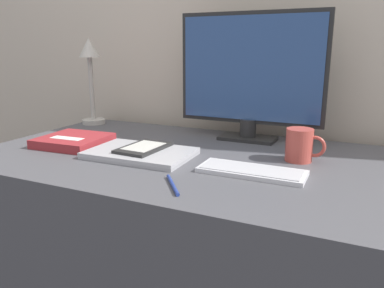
# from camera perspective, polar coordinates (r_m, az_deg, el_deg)

# --- Properties ---
(wall_back) EXTENTS (3.60, 0.05, 2.40)m
(wall_back) POSITION_cam_1_polar(r_m,az_deg,el_deg) (1.54, 9.69, 20.73)
(wall_back) COLOR beige
(wall_back) RESTS_ON ground_plane
(desk) EXTENTS (1.45, 0.76, 0.70)m
(desk) POSITION_cam_1_polar(r_m,az_deg,el_deg) (1.28, 2.27, -17.31)
(desk) COLOR #4C4C51
(desk) RESTS_ON ground_plane
(monitor) EXTENTS (0.52, 0.11, 0.44)m
(monitor) POSITION_cam_1_polar(r_m,az_deg,el_deg) (1.34, 8.86, 10.31)
(monitor) COLOR #262626
(monitor) RESTS_ON desk
(keyboard) EXTENTS (0.28, 0.11, 0.01)m
(keyboard) POSITION_cam_1_polar(r_m,az_deg,el_deg) (1.00, 9.07, -4.09)
(keyboard) COLOR silver
(keyboard) RESTS_ON desk
(laptop) EXTENTS (0.32, 0.21, 0.02)m
(laptop) POSITION_cam_1_polar(r_m,az_deg,el_deg) (1.16, -7.86, -1.41)
(laptop) COLOR #A3A3A8
(laptop) RESTS_ON desk
(ereader) EXTENTS (0.12, 0.18, 0.01)m
(ereader) POSITION_cam_1_polar(r_m,az_deg,el_deg) (1.16, -7.36, -0.54)
(ereader) COLOR black
(ereader) RESTS_ON laptop
(desk_lamp) EXTENTS (0.10, 0.10, 0.37)m
(desk_lamp) POSITION_cam_1_polar(r_m,az_deg,el_deg) (1.68, -15.23, 10.95)
(desk_lamp) COLOR #BCB7AD
(desk_lamp) RESTS_ON desk
(notebook) EXTENTS (0.22, 0.22, 0.03)m
(notebook) POSITION_cam_1_polar(r_m,az_deg,el_deg) (1.34, -17.59, 0.49)
(notebook) COLOR maroon
(notebook) RESTS_ON desk
(coffee_mug) EXTENTS (0.11, 0.08, 0.10)m
(coffee_mug) POSITION_cam_1_polar(r_m,az_deg,el_deg) (1.13, 16.15, -0.16)
(coffee_mug) COLOR #B7473D
(coffee_mug) RESTS_ON desk
(pen) EXTENTS (0.09, 0.11, 0.01)m
(pen) POSITION_cam_1_polar(r_m,az_deg,el_deg) (0.90, -2.96, -6.23)
(pen) COLOR navy
(pen) RESTS_ON desk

